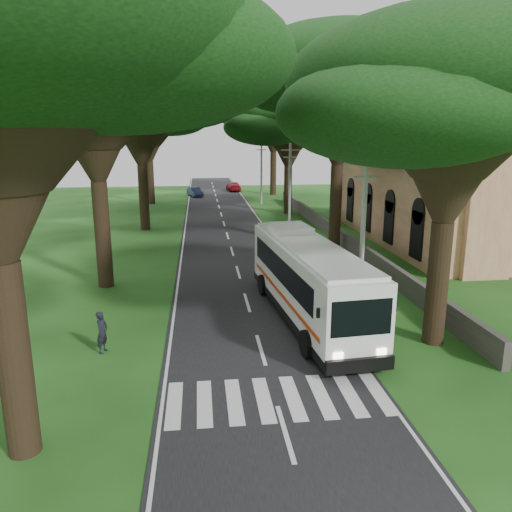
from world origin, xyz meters
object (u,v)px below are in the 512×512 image
object	(u,v)px
coach_bus	(308,278)
pole_far	(261,171)
pole_near	(363,231)
distant_car_c	(233,186)
pedestrian	(102,332)
church	(450,183)
distant_car_b	(195,192)
pole_mid	(290,188)

from	to	relation	value
coach_bus	pole_far	bearing A→B (deg)	80.81
pole_near	distant_car_c	world-z (taller)	pole_near
pole_far	pedestrian	xyz separation A→B (m)	(-11.99, -43.45, -3.30)
coach_bus	distant_car_c	distance (m)	55.82
church	distant_car_c	distance (m)	42.63
pole_far	distant_car_b	world-z (taller)	pole_far
pole_near	pole_far	distance (m)	40.00
coach_bus	pedestrian	xyz separation A→B (m)	(-9.19, -2.93, -1.13)
church	distant_car_b	xyz separation A→B (m)	(-20.86, 33.36, -4.24)
pole_near	distant_car_c	size ratio (longest dim) A/B	1.68
distant_car_b	distant_car_c	distance (m)	8.75
distant_car_b	pedestrian	xyz separation A→B (m)	(-3.49, -52.36, 0.21)
pole_far	coach_bus	bearing A→B (deg)	-93.96
pole_near	pole_mid	size ratio (longest dim) A/B	1.00
pole_mid	distant_car_b	world-z (taller)	pole_mid
distant_car_c	pole_near	bearing A→B (deg)	88.59
church	pedestrian	distance (m)	31.15
distant_car_b	distant_car_c	bearing A→B (deg)	28.12
pole_mid	pedestrian	distance (m)	26.54
pole_mid	pole_near	bearing A→B (deg)	-90.00
pole_near	pole_mid	xyz separation A→B (m)	(0.00, 20.00, 0.00)
pedestrian	coach_bus	bearing A→B (deg)	-53.68
pole_mid	distant_car_b	distance (m)	30.34
distant_car_b	pedestrian	distance (m)	52.48
church	pedestrian	world-z (taller)	church
distant_car_b	distant_car_c	world-z (taller)	distant_car_c
church	pole_near	world-z (taller)	church
distant_car_c	pedestrian	world-z (taller)	pedestrian
pole_near	pedestrian	world-z (taller)	pole_near
pole_far	distant_car_b	xyz separation A→B (m)	(-8.50, 8.91, -3.51)
pole_far	coach_bus	size ratio (longest dim) A/B	0.62
pole_far	distant_car_b	size ratio (longest dim) A/B	2.07
distant_car_c	church	bearing A→B (deg)	106.51
pole_far	coach_bus	xyz separation A→B (m)	(-2.81, -40.52, -2.17)
pole_near	distant_car_b	distance (m)	49.77
distant_car_c	pedestrian	size ratio (longest dim) A/B	2.70
church	distant_car_c	size ratio (longest dim) A/B	5.04
church	pedestrian	bearing A→B (deg)	-142.05
coach_bus	distant_car_c	bearing A→B (deg)	84.46
pole_near	distant_car_b	size ratio (longest dim) A/B	2.07
church	pole_mid	world-z (taller)	church
pole_mid	coach_bus	distance (m)	20.83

